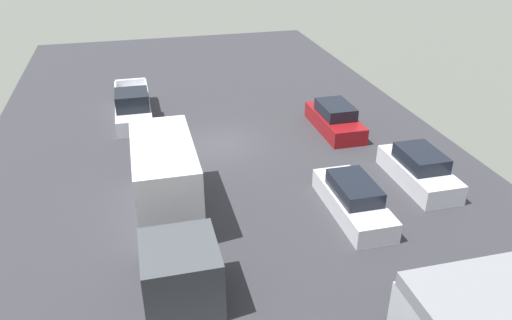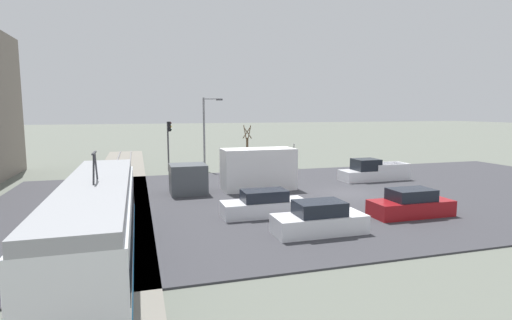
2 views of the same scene
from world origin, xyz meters
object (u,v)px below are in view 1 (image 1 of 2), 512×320
at_px(box_truck, 168,198).
at_px(sedan_car_2, 353,200).
at_px(sedan_car_0, 419,170).
at_px(sedan_car_1, 335,119).
at_px(pickup_truck, 133,107).

xyz_separation_m(box_truck, sedan_car_2, (-7.26, 0.61, -0.82)).
relative_size(box_truck, sedan_car_2, 1.91).
xyz_separation_m(sedan_car_0, sedan_car_1, (1.45, -6.32, -0.01)).
relative_size(box_truck, pickup_truck, 1.56).
bearing_deg(sedan_car_2, pickup_truck, -56.10).
relative_size(pickup_truck, sedan_car_0, 1.32).
bearing_deg(sedan_car_1, sedan_car_2, 73.11).
xyz_separation_m(box_truck, pickup_truck, (1.03, -11.73, -0.73)).
bearing_deg(pickup_truck, sedan_car_0, 138.34).
xyz_separation_m(sedan_car_1, sedan_car_2, (2.39, 7.87, -0.03)).
bearing_deg(sedan_car_1, pickup_truck, -22.71).
height_order(pickup_truck, sedan_car_1, pickup_truck).
relative_size(box_truck, sedan_car_1, 1.97).
relative_size(sedan_car_0, sedan_car_2, 0.93).
xyz_separation_m(box_truck, sedan_car_0, (-11.10, -0.94, -0.77)).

